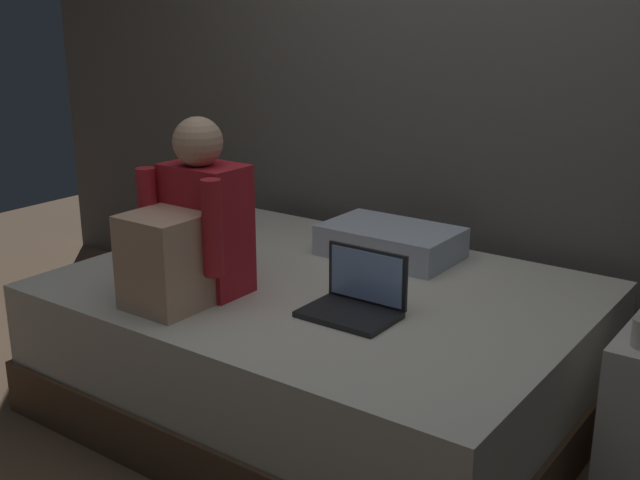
{
  "coord_description": "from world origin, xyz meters",
  "views": [
    {
      "loc": [
        1.45,
        -2.0,
        1.57
      ],
      "look_at": [
        -0.06,
        0.1,
        0.78
      ],
      "focal_mm": 44.03,
      "sensor_mm": 36.0,
      "label": 1
    }
  ],
  "objects_px": {
    "person_sitting": "(190,231)",
    "laptop": "(356,299)",
    "bed": "(322,348)",
    "pillow": "(391,241)"
  },
  "relations": [
    {
      "from": "person_sitting",
      "to": "laptop",
      "type": "distance_m",
      "value": 0.65
    },
    {
      "from": "person_sitting",
      "to": "bed",
      "type": "bearing_deg",
      "value": 51.54
    },
    {
      "from": "bed",
      "to": "laptop",
      "type": "height_order",
      "value": "laptop"
    },
    {
      "from": "laptop",
      "to": "bed",
      "type": "bearing_deg",
      "value": 147.42
    },
    {
      "from": "person_sitting",
      "to": "pillow",
      "type": "height_order",
      "value": "person_sitting"
    },
    {
      "from": "bed",
      "to": "pillow",
      "type": "relative_size",
      "value": 3.57
    },
    {
      "from": "laptop",
      "to": "pillow",
      "type": "relative_size",
      "value": 0.57
    },
    {
      "from": "laptop",
      "to": "pillow",
      "type": "bearing_deg",
      "value": 110.7
    },
    {
      "from": "laptop",
      "to": "pillow",
      "type": "height_order",
      "value": "laptop"
    },
    {
      "from": "bed",
      "to": "pillow",
      "type": "bearing_deg",
      "value": 85.57
    }
  ]
}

